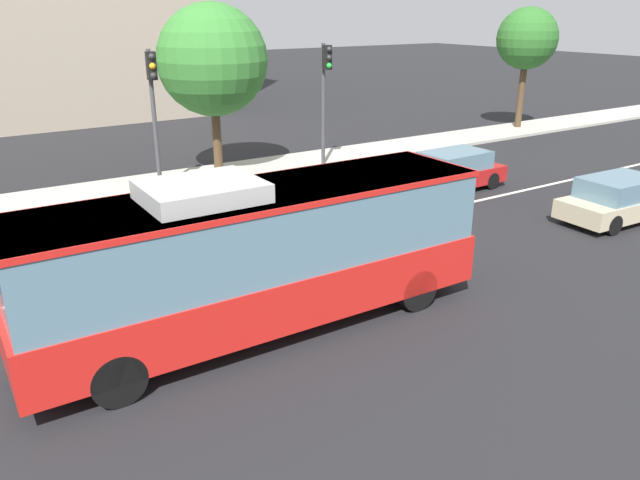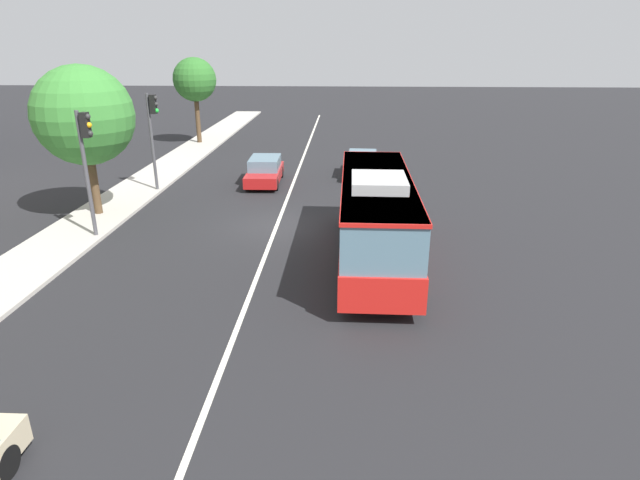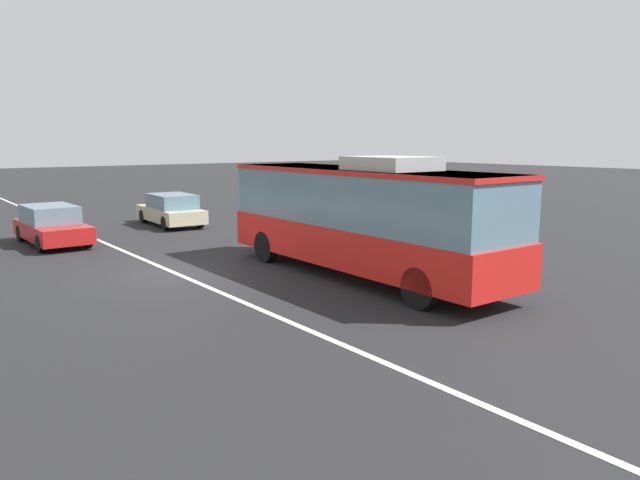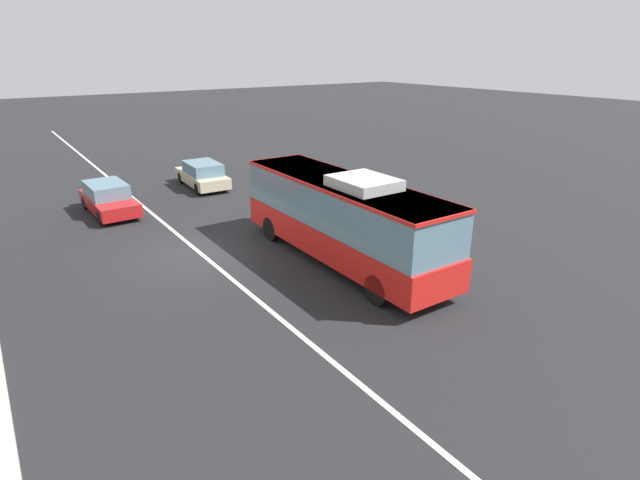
% 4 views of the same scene
% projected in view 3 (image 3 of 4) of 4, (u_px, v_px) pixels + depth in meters
% --- Properties ---
extents(ground_plane, '(160.00, 160.00, 0.00)m').
position_uv_depth(ground_plane, '(174.00, 273.00, 17.48)').
color(ground_plane, black).
extents(lane_centre_line, '(76.00, 0.16, 0.01)m').
position_uv_depth(lane_centre_line, '(174.00, 273.00, 17.48)').
color(lane_centre_line, silver).
rests_on(lane_centre_line, ground_plane).
extents(transit_bus, '(10.02, 2.58, 3.46)m').
position_uv_depth(transit_bus, '(362.00, 214.00, 16.72)').
color(transit_bus, red).
rests_on(transit_bus, ground_plane).
extents(sedan_red, '(4.54, 1.92, 1.46)m').
position_uv_depth(sedan_red, '(52.00, 225.00, 22.26)').
color(sedan_red, '#B21919').
rests_on(sedan_red, ground_plane).
extents(sedan_beige_ahead, '(4.58, 2.01, 1.46)m').
position_uv_depth(sedan_beige_ahead, '(171.00, 210.00, 27.25)').
color(sedan_beige_ahead, '#C6B793').
rests_on(sedan_beige_ahead, ground_plane).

